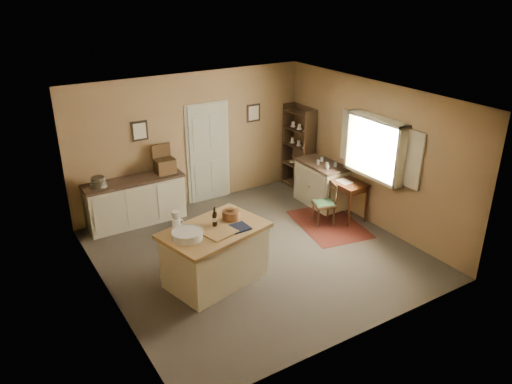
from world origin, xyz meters
TOP-DOWN VIEW (x-y plane):
  - ground at (0.00, 0.00)m, footprint 5.00×5.00m
  - wall_back at (0.00, 2.50)m, footprint 5.00×0.10m
  - wall_front at (0.00, -2.50)m, footprint 5.00×0.10m
  - wall_left at (-2.50, 0.00)m, footprint 0.10×5.00m
  - wall_right at (2.50, 0.00)m, footprint 0.10×5.00m
  - ceiling at (0.00, 0.00)m, footprint 5.00×5.00m
  - door at (0.35, 2.47)m, footprint 0.97×0.06m
  - framed_prints at (0.20, 2.48)m, footprint 2.82×0.02m
  - window at (2.42, -0.20)m, footprint 0.25×1.99m
  - work_island at (-0.98, -0.35)m, footprint 1.74×1.34m
  - sideboard at (-1.34, 2.20)m, footprint 1.87×0.53m
  - rug at (1.75, 0.20)m, footprint 1.38×1.78m
  - writing_desk at (2.20, 0.30)m, footprint 0.50×0.83m
  - desk_chair at (1.68, 0.30)m, footprint 0.48×0.48m
  - right_cabinet at (2.20, 1.04)m, footprint 0.62×1.12m
  - shelving_unit at (2.35, 2.00)m, footprint 0.31×0.83m

SIDE VIEW (x-z plane):
  - ground at x=0.00m, z-range 0.00..0.00m
  - rug at x=1.75m, z-range 0.00..0.01m
  - desk_chair at x=1.68m, z-range 0.00..0.81m
  - right_cabinet at x=2.20m, z-range -0.04..0.95m
  - sideboard at x=-1.34m, z-range -0.11..1.07m
  - work_island at x=-0.98m, z-range -0.12..1.08m
  - writing_desk at x=2.20m, z-range 0.26..1.07m
  - shelving_unit at x=2.35m, z-range 0.00..1.84m
  - door at x=0.35m, z-range 0.00..2.11m
  - wall_back at x=0.00m, z-range 0.00..2.70m
  - wall_front at x=0.00m, z-range 0.00..2.70m
  - wall_left at x=-2.50m, z-range 0.00..2.70m
  - wall_right at x=2.50m, z-range 0.00..2.70m
  - window at x=2.42m, z-range 0.99..2.11m
  - framed_prints at x=0.20m, z-range 1.53..1.91m
  - ceiling at x=0.00m, z-range 2.70..2.70m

